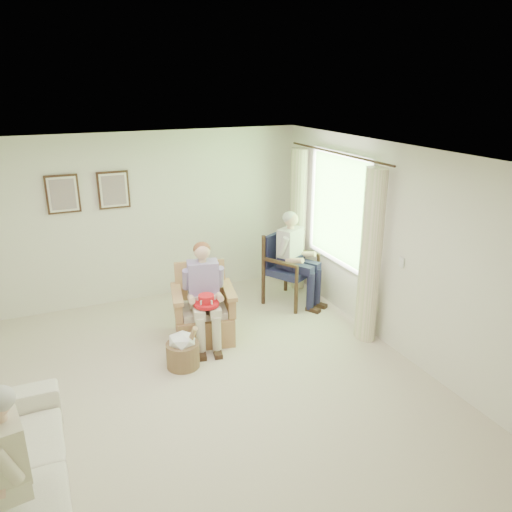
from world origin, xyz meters
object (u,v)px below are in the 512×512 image
object	(u,v)px
wicker_armchair	(203,315)
person_wicker	(205,288)
person_dark	(294,252)
person_sofa	(1,463)
red_hat	(206,301)
wood_armchair	(288,264)
hatbox	(183,349)
sofa	(12,469)

from	to	relation	value
wicker_armchair	person_wicker	size ratio (longest dim) A/B	0.74
person_wicker	person_dark	world-z (taller)	person_dark
person_sofa	red_hat	xyz separation A→B (m)	(2.24, 2.15, -0.06)
wicker_armchair	wood_armchair	size ratio (longest dim) A/B	0.92
wood_armchair	red_hat	size ratio (longest dim) A/B	3.37
person_dark	red_hat	world-z (taller)	person_dark
person_wicker	red_hat	bearing A→B (deg)	-92.83
wood_armchair	person_sofa	size ratio (longest dim) A/B	0.84
person_sofa	wicker_armchair	bearing A→B (deg)	127.98
person_dark	person_sofa	xyz separation A→B (m)	(-3.90, -2.95, -0.12)
person_wicker	wood_armchair	bearing A→B (deg)	36.96
red_hat	hatbox	bearing A→B (deg)	-145.20
wood_armchair	hatbox	xyz separation A→B (m)	(-2.07, -1.25, -0.36)
sofa	person_dark	distance (m)	4.67
wood_armchair	person_sofa	xyz separation A→B (m)	(-3.90, -3.12, 0.14)
red_hat	hatbox	world-z (taller)	red_hat
wood_armchair	person_sofa	bearing A→B (deg)	-171.25
person_sofa	red_hat	world-z (taller)	person_sofa
sofa	wood_armchair	bearing A→B (deg)	-55.42
red_hat	hatbox	size ratio (longest dim) A/B	0.54
wicker_armchair	wood_armchair	distance (m)	1.75
sofa	person_dark	xyz separation A→B (m)	(3.90, 2.51, 0.53)
wicker_armchair	sofa	size ratio (longest dim) A/B	0.46
person_wicker	person_dark	size ratio (longest dim) A/B	0.93
red_hat	wood_armchair	bearing A→B (deg)	30.30
wood_armchair	person_sofa	world-z (taller)	person_sofa
person_sofa	hatbox	size ratio (longest dim) A/B	2.17
person_sofa	hatbox	world-z (taller)	person_sofa
person_sofa	red_hat	bearing A→B (deg)	124.50
wicker_armchair	hatbox	world-z (taller)	wicker_armchair
sofa	person_sofa	xyz separation A→B (m)	(-0.00, -0.43, 0.42)
sofa	wicker_armchair	bearing A→B (deg)	-48.16
wicker_armchair	sofa	xyz separation A→B (m)	(-2.29, -2.05, -0.00)
person_wicker	red_hat	world-z (taller)	person_wicker
wicker_armchair	person_dark	xyz separation A→B (m)	(1.61, 0.46, 0.53)
sofa	person_wicker	xyz separation A→B (m)	(2.29, 1.92, 0.46)
person_dark	red_hat	xyz separation A→B (m)	(-1.66, -0.79, -0.18)
sofa	person_dark	size ratio (longest dim) A/B	1.51
wood_armchair	sofa	world-z (taller)	wood_armchair
sofa	person_wicker	size ratio (longest dim) A/B	1.62
wood_armchair	hatbox	bearing A→B (deg)	-178.71
person_dark	person_sofa	world-z (taller)	person_dark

